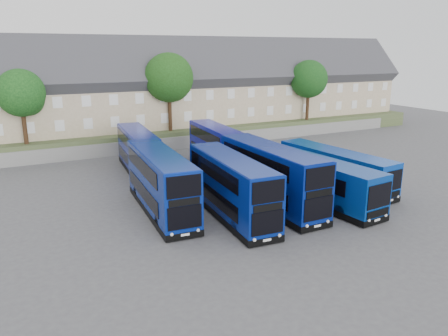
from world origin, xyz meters
TOP-DOWN VIEW (x-y plane):
  - ground at (0.00, 0.00)m, footprint 120.00×120.00m
  - retaining_wall at (0.00, 24.00)m, footprint 70.00×0.40m
  - earth_bank at (0.00, 34.00)m, footprint 80.00×20.00m
  - terrace_row at (6.00, 30.00)m, footprint 66.00×10.40m
  - dd_front_left at (-6.31, 4.92)m, footprint 3.28×11.13m
  - dd_front_mid at (-2.23, 1.84)m, footprint 3.21×10.89m
  - dd_front_right at (1.48, 2.53)m, footprint 2.61×11.37m
  - dd_rear_left at (-4.70, 16.25)m, footprint 3.24×10.27m
  - dd_rear_right at (2.76, 14.25)m, footprint 3.11×10.45m
  - coach_east_a at (5.11, 2.00)m, footprint 3.81×12.56m
  - coach_east_b at (9.02, 4.05)m, footprint 3.59×11.77m
  - tree_west at (-13.85, 25.10)m, footprint 4.80×4.80m
  - tree_mid at (2.15, 25.60)m, footprint 5.76×5.76m
  - tree_east at (22.15, 25.10)m, footprint 5.12×5.12m
  - tree_far at (28.15, 32.10)m, footprint 5.44×5.44m

SIDE VIEW (x-z plane):
  - ground at x=0.00m, z-range 0.00..0.00m
  - retaining_wall at x=0.00m, z-range 0.00..1.50m
  - earth_bank at x=0.00m, z-range 0.00..2.00m
  - coach_east_b at x=9.02m, z-range -0.03..3.14m
  - coach_east_a at x=5.11m, z-range -0.03..3.35m
  - dd_rear_left at x=-4.70m, z-range -0.04..3.97m
  - dd_rear_right at x=2.76m, z-range -0.04..4.06m
  - dd_front_mid at x=-2.23m, z-range -0.04..4.23m
  - dd_front_left at x=-6.31m, z-range -0.04..4.32m
  - dd_front_right at x=1.48m, z-range -0.04..4.48m
  - terrace_row at x=6.00m, z-range 1.00..12.20m
  - tree_west at x=-13.85m, z-range 3.23..10.88m
  - tree_east at x=22.15m, z-range 3.31..11.47m
  - tree_far at x=28.15m, z-range 3.39..12.06m
  - tree_mid at x=2.15m, z-range 3.48..12.66m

